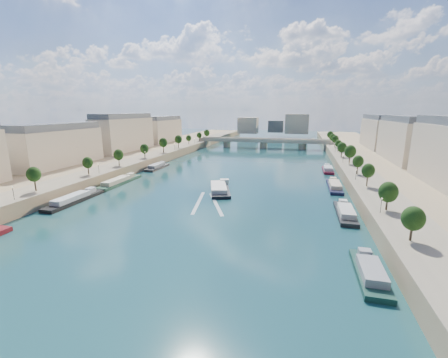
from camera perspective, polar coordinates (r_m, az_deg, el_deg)
The scene contains 17 objects.
ground at distance 145.43m, azimuth 1.78°, elevation 0.40°, with size 700.00×700.00×0.00m, color #0C2E37.
quay_left at distance 175.11m, azimuth -21.88°, elevation 2.47°, with size 44.00×520.00×5.00m, color #9E8460.
quay_right at distance 147.30m, azimuth 30.26°, elevation -0.24°, with size 44.00×520.00×5.00m, color #9E8460.
pave_left at distance 166.28m, azimuth -17.77°, elevation 3.16°, with size 14.00×520.00×0.10m, color gray.
pave_right at distance 143.36m, azimuth 24.62°, elevation 1.08°, with size 14.00×520.00×0.10m, color gray.
trees_left at distance 166.12m, azimuth -16.95°, elevation 5.10°, with size 4.80×268.80×8.26m.
trees_right at distance 151.86m, azimuth 23.44°, elevation 3.89°, with size 4.80×268.80×8.26m.
lamps_left at distance 155.14m, azimuth -18.37°, elevation 3.47°, with size 0.36×200.36×4.28m.
lamps_right at distance 147.01m, azimuth 22.67°, elevation 2.62°, with size 0.36×200.36×4.28m.
buildings_left at distance 190.67m, azimuth -23.29°, elevation 7.38°, with size 16.00×226.00×23.20m.
buildings_right at distance 160.53m, azimuth 34.19°, elevation 5.31°, with size 16.00×226.00×23.20m.
skyline at distance 359.46m, azimuth 10.18°, elevation 10.13°, with size 79.00×42.00×22.00m.
bridge at distance 257.65m, azimuth 7.54°, elevation 6.99°, with size 112.00×12.00×8.15m.
tour_barge at distance 120.45m, azimuth -0.83°, elevation -1.84°, with size 14.40×25.97×3.58m.
wake at distance 105.35m, azimuth -3.23°, elevation -4.55°, with size 15.38×25.77×0.04m.
moored_barges_left at distance 116.96m, azimuth -27.28°, elevation -3.82°, with size 5.00×153.96×3.60m.
moored_barges_right at distance 97.70m, azimuth 22.29°, elevation -6.47°, with size 5.00×162.33×3.60m.
Camera 1 is at (31.13, -38.43, 31.89)m, focal length 24.00 mm.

